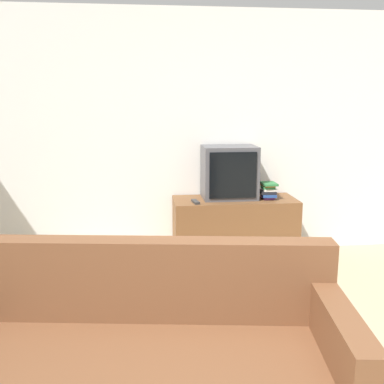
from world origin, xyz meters
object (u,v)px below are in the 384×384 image
tv_stand (234,229)px  book_stack (268,191)px  television (229,172)px  remote_on_stand (195,202)px  couch (132,370)px

tv_stand → book_stack: bearing=-5.0°
television → remote_on_stand: 0.50m
couch → book_stack: (1.37, 2.35, 0.45)m
television → remote_on_stand: size_ratio=3.26×
remote_on_stand → book_stack: bearing=7.9°
couch → remote_on_stand: size_ratio=13.42×
television → book_stack: size_ratio=2.43×
television → book_stack: television is taller
couch → tv_stand: bearing=74.6°
television → tv_stand: bearing=-48.6°
tv_stand → remote_on_stand: bearing=-162.3°
tv_stand → remote_on_stand: (-0.43, -0.14, 0.34)m
tv_stand → book_stack: size_ratio=5.56×
couch → remote_on_stand: couch is taller
television → couch: bearing=-111.8°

